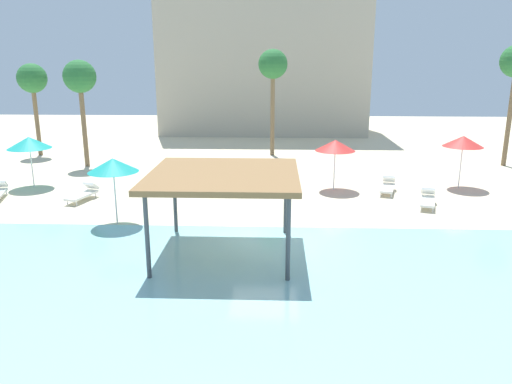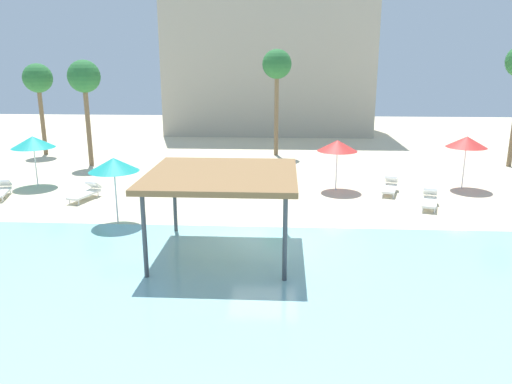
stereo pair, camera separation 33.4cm
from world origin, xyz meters
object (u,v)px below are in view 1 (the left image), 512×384
beach_umbrella_teal_3 (113,165)px  palm_tree_1 (273,67)px  lounge_chair_4 (428,199)px  lounge_chair_1 (388,186)px  beach_umbrella_red_0 (335,145)px  beach_umbrella_teal_1 (29,143)px  beach_umbrella_red_2 (463,141)px  palm_tree_0 (80,79)px  lounge_chair_2 (84,193)px  shade_pavilion (224,177)px  palm_tree_2 (32,80)px

beach_umbrella_teal_3 → palm_tree_1: 16.28m
lounge_chair_4 → palm_tree_1: size_ratio=0.29×
lounge_chair_1 → lounge_chair_4: same height
beach_umbrella_red_0 → lounge_chair_1: 3.24m
beach_umbrella_teal_1 → lounge_chair_4: 19.38m
beach_umbrella_red_2 → palm_tree_0: size_ratio=0.42×
beach_umbrella_red_0 → beach_umbrella_red_2: beach_umbrella_red_2 is taller
lounge_chair_2 → palm_tree_1: size_ratio=0.29×
beach_umbrella_teal_3 → palm_tree_0: (-5.19, 10.72, 2.80)m
beach_umbrella_teal_1 → lounge_chair_2: size_ratio=1.30×
shade_pavilion → lounge_chair_1: shade_pavilion is taller
palm_tree_1 → palm_tree_2: 15.73m
beach_umbrella_red_0 → lounge_chair_2: (-11.77, -2.35, -1.91)m
beach_umbrella_teal_1 → palm_tree_0: (0.88, 5.07, 2.90)m
beach_umbrella_red_0 → palm_tree_0: palm_tree_0 is taller
palm_tree_0 → lounge_chair_2: bearing=-70.6°
beach_umbrella_red_2 → palm_tree_2: palm_tree_2 is taller
beach_umbrella_teal_3 → beach_umbrella_red_2: bearing=22.2°
shade_pavilion → beach_umbrella_red_2: size_ratio=1.82×
beach_umbrella_red_2 → palm_tree_2: (-25.24, 7.74, 2.58)m
lounge_chair_1 → beach_umbrella_teal_1: bearing=-74.8°
palm_tree_0 → palm_tree_1: (11.22, 4.01, 0.62)m
beach_umbrella_red_2 → lounge_chair_1: 4.46m
beach_umbrella_red_2 → beach_umbrella_teal_3: bearing=-157.8°
palm_tree_0 → palm_tree_1: bearing=19.7°
beach_umbrella_teal_3 → palm_tree_0: bearing=115.8°
beach_umbrella_red_0 → palm_tree_1: palm_tree_1 is taller
beach_umbrella_teal_1 → lounge_chair_4: size_ratio=1.30×
lounge_chair_4 → palm_tree_2: 25.68m
beach_umbrella_red_2 → lounge_chair_2: size_ratio=1.33×
shade_pavilion → lounge_chair_1: (7.17, 8.18, -2.32)m
palm_tree_2 → palm_tree_0: bearing=-37.0°
lounge_chair_4 → beach_umbrella_teal_3: bearing=-60.3°
beach_umbrella_teal_3 → lounge_chair_2: size_ratio=1.34×
lounge_chair_1 → palm_tree_0: bearing=-91.5°
shade_pavilion → lounge_chair_4: (8.44, 5.90, -2.32)m
lounge_chair_2 → palm_tree_1: bearing=158.0°
lounge_chair_4 → lounge_chair_2: bearing=-74.5°
beach_umbrella_red_2 → palm_tree_0: palm_tree_0 is taller
beach_umbrella_teal_1 → palm_tree_2: 9.56m
beach_umbrella_teal_1 → beach_umbrella_red_2: bearing=1.9°
palm_tree_1 → palm_tree_0: bearing=-160.3°
beach_umbrella_teal_3 → lounge_chair_2: bearing=127.8°
palm_tree_1 → beach_umbrella_teal_3: bearing=-112.3°
lounge_chair_1 → lounge_chair_4: bearing=45.6°
beach_umbrella_red_0 → beach_umbrella_teal_1: bearing=-179.9°
beach_umbrella_teal_1 → beach_umbrella_teal_3: 8.29m
lounge_chair_1 → palm_tree_2: bearing=-96.0°
beach_umbrella_teal_1 → lounge_chair_1: beach_umbrella_teal_1 is taller
beach_umbrella_teal_1 → palm_tree_0: size_ratio=0.41×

